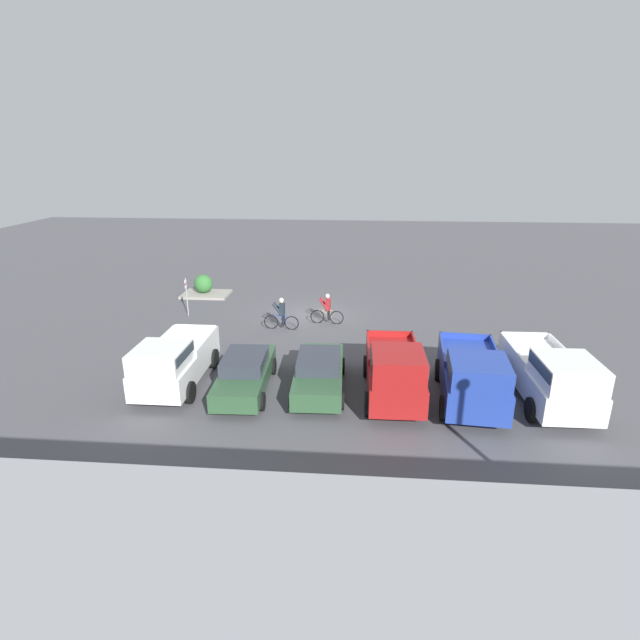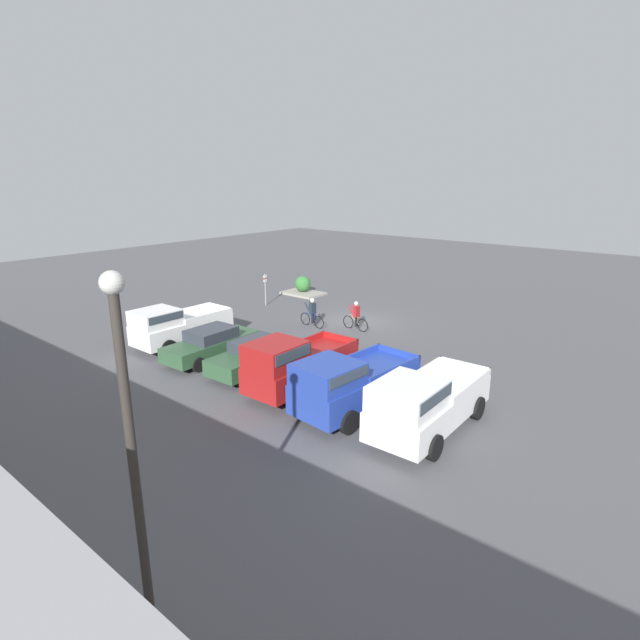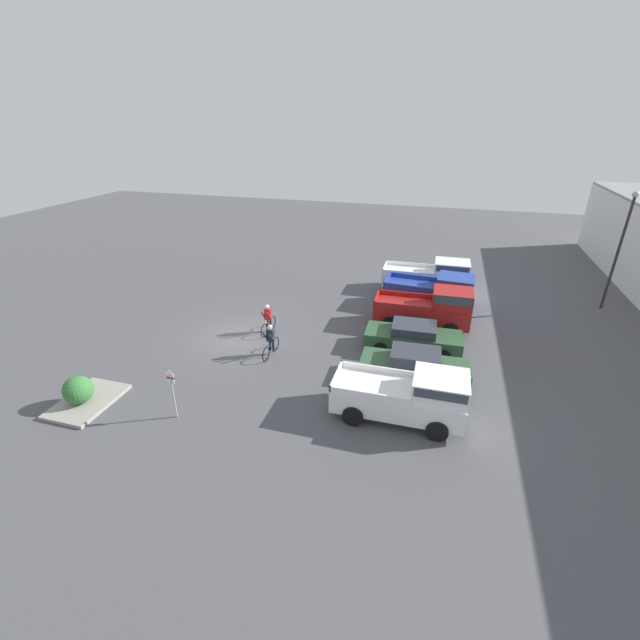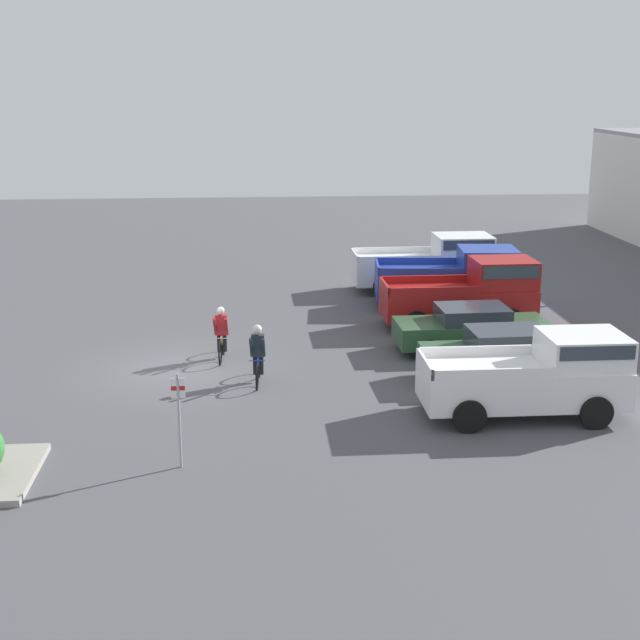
% 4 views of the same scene
% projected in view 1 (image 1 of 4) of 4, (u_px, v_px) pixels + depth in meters
% --- Properties ---
extents(ground_plane, '(80.00, 80.00, 0.00)m').
position_uv_depth(ground_plane, '(313.00, 315.00, 27.94)').
color(ground_plane, '#4C4C51').
extents(pickup_truck_0, '(2.31, 5.55, 2.23)m').
position_uv_depth(pickup_truck_0, '(552.00, 375.00, 17.83)').
color(pickup_truck_0, white).
rests_on(pickup_truck_0, ground_plane).
extents(pickup_truck_1, '(2.63, 5.31, 2.23)m').
position_uv_depth(pickup_truck_1, '(472.00, 375.00, 17.80)').
color(pickup_truck_1, '#233D9E').
rests_on(pickup_truck_1, ground_plane).
extents(pickup_truck_2, '(2.20, 5.18, 2.35)m').
position_uv_depth(pickup_truck_2, '(395.00, 371.00, 18.09)').
color(pickup_truck_2, maroon).
rests_on(pickup_truck_2, ground_plane).
extents(sedan_0, '(2.07, 4.80, 1.44)m').
position_uv_depth(sedan_0, '(319.00, 372.00, 19.08)').
color(sedan_0, '#2D5133').
rests_on(sedan_0, ground_plane).
extents(sedan_1, '(2.03, 4.82, 1.48)m').
position_uv_depth(sedan_1, '(245.00, 372.00, 19.01)').
color(sedan_1, '#2D5133').
rests_on(sedan_1, ground_plane).
extents(pickup_truck_3, '(2.19, 5.04, 2.11)m').
position_uv_depth(pickup_truck_3, '(173.00, 362.00, 19.11)').
color(pickup_truck_3, white).
rests_on(pickup_truck_3, ground_plane).
extents(cyclist_0, '(1.83, 0.48, 1.70)m').
position_uv_depth(cyclist_0, '(282.00, 314.00, 25.55)').
color(cyclist_0, black).
rests_on(cyclist_0, ground_plane).
extents(cyclist_1, '(1.79, 0.48, 1.66)m').
position_uv_depth(cyclist_1, '(327.00, 309.00, 26.40)').
color(cyclist_1, black).
rests_on(cyclist_1, ground_plane).
extents(fire_lane_sign, '(0.06, 0.30, 2.15)m').
position_uv_depth(fire_lane_sign, '(186.00, 293.00, 27.48)').
color(fire_lane_sign, '#9E9EA3').
rests_on(fire_lane_sign, ground_plane).
extents(curb_island, '(2.92, 2.05, 0.15)m').
position_uv_depth(curb_island, '(206.00, 294.00, 31.76)').
color(curb_island, gray).
rests_on(curb_island, ground_plane).
extents(shrub, '(1.17, 1.17, 1.17)m').
position_uv_depth(shrub, '(203.00, 284.00, 31.68)').
color(shrub, '#337033').
rests_on(shrub, curb_island).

